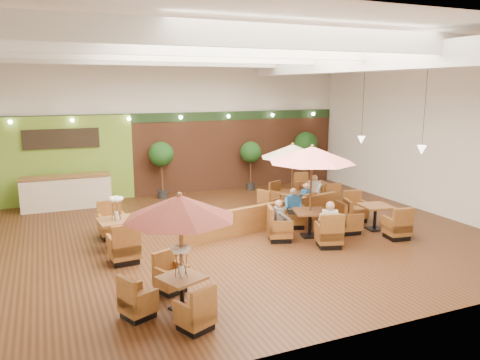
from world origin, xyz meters
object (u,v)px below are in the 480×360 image
topiary_2 (306,146)px  diner_3 (305,196)px  table_0 (178,227)px  booth_divider (267,217)px  diner_1 (293,204)px  table_2 (292,165)px  diner_2 (280,216)px  service_counter (66,192)px  table_1 (311,175)px  table_3 (117,231)px  table_5 (316,192)px  topiary_0 (161,156)px  table_4 (367,219)px  diner_0 (330,220)px  topiary_1 (251,154)px  diner_4 (314,188)px

topiary_2 → diner_3: size_ratio=3.19×
table_0 → topiary_2: 12.36m
table_0 → topiary_2: bearing=24.9°
booth_divider → diner_1: 0.91m
table_2 → diner_2: table_2 is taller
service_counter → table_1: (6.24, -6.10, 1.23)m
table_3 → diner_2: 4.40m
table_0 → table_1: (4.67, 2.90, 0.14)m
diner_1 → table_5: bearing=-107.4°
topiary_0 → table_4: bearing=-54.4°
diner_0 → table_3: bearing=-174.5°
diner_1 → table_0: bearing=65.5°
table_0 → table_5: size_ratio=0.98×
topiary_0 → table_3: bearing=-115.3°
table_4 → diner_0: 2.08m
table_1 → topiary_2: bearing=78.0°
table_0 → table_4: bearing=-0.6°
table_1 → table_2: (0.84, 2.58, -0.16)m
table_2 → table_3: (-6.08, -1.53, -1.14)m
table_0 → diner_3: bearing=16.7°
table_2 → diner_3: 1.26m
topiary_2 → diner_0: bearing=-116.2°
diner_0 → topiary_0: bearing=137.4°
service_counter → table_3: table_3 is taller
booth_divider → topiary_0: (-1.92, 5.21, 1.23)m
table_0 → diner_0: size_ratio=2.98×
service_counter → table_4: bearing=-37.7°
table_1 → topiary_2: (3.58, 6.30, -0.09)m
booth_divider → table_4: (2.72, -1.27, -0.04)m
topiary_1 → diner_3: 4.66m
diner_2 → diner_3: 2.50m
booth_divider → diner_0: 2.26m
table_2 → topiary_1: (0.14, 3.72, -0.14)m
diner_2 → diner_0: bearing=53.3°
diner_0 → table_5: bearing=88.5°
table_3 → diner_0: table_3 is taller
table_2 → table_5: size_ratio=1.01×
table_5 → topiary_0: topiary_0 is taller
table_4 → topiary_0: size_ratio=1.20×
table_3 → topiary_0: topiary_0 is taller
booth_divider → table_2: 2.57m
table_4 → topiary_1: bearing=106.1°
booth_divider → topiary_0: topiary_0 is taller
table_5 → diner_0: diner_0 is taller
table_5 → topiary_0: 6.00m
diner_1 → booth_divider: bearing=18.0°
table_4 → diner_4: 2.79m
table_3 → topiary_1: size_ratio=1.38×
service_counter → diner_3: (7.08, -4.39, 0.15)m
table_4 → service_counter: bearing=150.5°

